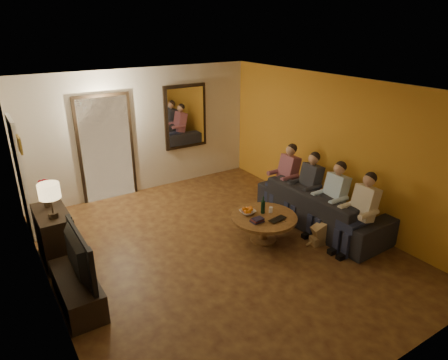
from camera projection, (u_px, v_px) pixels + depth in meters
floor at (218, 249)px, 6.50m from camera, size 5.00×6.00×0.01m
ceiling at (217, 88)px, 5.53m from camera, size 5.00×6.00×0.01m
back_wall at (143, 131)px, 8.36m from camera, size 5.00×0.02×2.60m
front_wall at (390, 274)px, 3.68m from camera, size 5.00×0.02×2.60m
left_wall at (41, 216)px, 4.77m from camera, size 0.02×6.00×2.60m
right_wall at (334, 148)px, 7.27m from camera, size 0.02×6.00×2.60m
orange_accent at (334, 148)px, 7.27m from camera, size 0.01×6.00×2.60m
kitchen_doorway at (106, 149)px, 8.04m from camera, size 1.00×0.06×2.10m
door_trim at (107, 149)px, 8.03m from camera, size 1.12×0.04×2.22m
fridge_glimpse at (119, 154)px, 8.22m from camera, size 0.45×0.03×1.70m
mirror_frame at (185, 117)px, 8.76m from camera, size 1.00×0.05×1.40m
mirror_glass at (186, 117)px, 8.73m from camera, size 0.86×0.02×1.26m
white_door at (21, 177)px, 6.69m from camera, size 0.06×0.85×2.04m
framed_art at (19, 145)px, 5.59m from camera, size 0.03×0.28×0.24m
art_canvas at (21, 144)px, 5.60m from camera, size 0.01×0.22×0.18m
dresser at (55, 236)px, 6.09m from camera, size 0.45×0.92×0.82m
table_lamp at (51, 201)px, 5.66m from camera, size 0.30×0.30×0.54m
flower_vase at (45, 193)px, 6.02m from camera, size 0.14×0.14×0.44m
tv_stand at (78, 290)px, 5.19m from camera, size 0.45×1.20×0.40m
tv at (72, 256)px, 5.00m from camera, size 1.12×0.15×0.64m
sofa at (322, 206)px, 7.16m from camera, size 2.52×1.04×0.73m
person_a at (361, 215)px, 6.32m from camera, size 0.60×0.40×1.20m
person_b at (332, 202)px, 6.79m from camera, size 0.60×0.40×1.20m
person_c at (307, 190)px, 7.25m from camera, size 0.60×0.40×1.20m
person_d at (286, 180)px, 7.72m from camera, size 0.60×0.40×1.20m
dog at (325, 228)px, 6.60m from camera, size 0.59×0.34×0.56m
coffee_table at (264, 228)px, 6.70m from camera, size 1.28×1.28×0.45m
bowl at (248, 212)px, 6.68m from camera, size 0.26×0.26×0.06m
oranges at (248, 208)px, 6.66m from camera, size 0.20×0.20×0.08m
wine_bottle at (263, 205)px, 6.66m from camera, size 0.07×0.07×0.31m
wine_glass at (271, 210)px, 6.72m from camera, size 0.06×0.06×0.10m
book_stack at (257, 220)px, 6.41m from camera, size 0.20×0.15×0.07m
laptop at (280, 221)px, 6.44m from camera, size 0.36×0.26×0.03m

